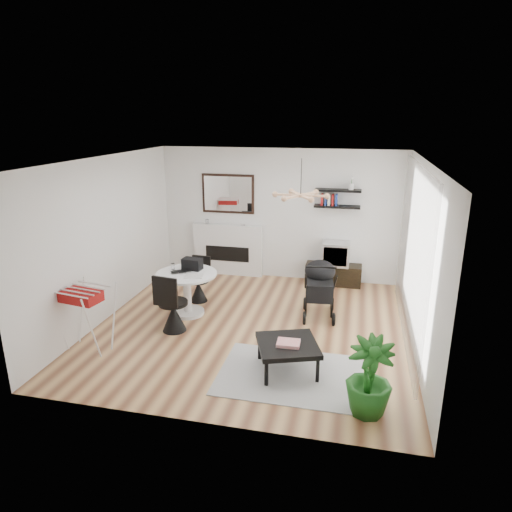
% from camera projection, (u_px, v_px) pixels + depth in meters
% --- Properties ---
extents(floor, '(5.00, 5.00, 0.00)m').
position_uv_depth(floor, '(252.00, 327.00, 7.49)').
color(floor, brown).
rests_on(floor, ground).
extents(ceiling, '(5.00, 5.00, 0.00)m').
position_uv_depth(ceiling, '(252.00, 160.00, 6.69)').
color(ceiling, white).
rests_on(ceiling, wall_back).
extents(wall_back, '(5.00, 0.00, 5.00)m').
position_uv_depth(wall_back, '(280.00, 215.00, 9.42)').
color(wall_back, white).
rests_on(wall_back, floor).
extents(wall_left, '(0.00, 5.00, 5.00)m').
position_uv_depth(wall_left, '(107.00, 239.00, 7.62)').
color(wall_left, white).
rests_on(wall_left, floor).
extents(wall_right, '(0.00, 5.00, 5.00)m').
position_uv_depth(wall_right, '(421.00, 259.00, 6.56)').
color(wall_right, white).
rests_on(wall_right, floor).
extents(sheer_curtain, '(0.04, 3.60, 2.60)m').
position_uv_depth(sheer_curtain, '(412.00, 254.00, 6.77)').
color(sheer_curtain, white).
rests_on(sheer_curtain, wall_right).
extents(fireplace, '(1.50, 0.17, 2.16)m').
position_uv_depth(fireplace, '(228.00, 244.00, 9.78)').
color(fireplace, white).
rests_on(fireplace, floor).
extents(shelf_lower, '(0.90, 0.25, 0.04)m').
position_uv_depth(shelf_lower, '(337.00, 207.00, 8.97)').
color(shelf_lower, black).
rests_on(shelf_lower, wall_back).
extents(shelf_upper, '(0.90, 0.25, 0.04)m').
position_uv_depth(shelf_upper, '(338.00, 190.00, 8.88)').
color(shelf_upper, black).
rests_on(shelf_upper, wall_back).
extents(pendant_lamp, '(0.90, 0.90, 0.10)m').
position_uv_depth(pendant_lamp, '(301.00, 195.00, 6.98)').
color(pendant_lamp, tan).
rests_on(pendant_lamp, ceiling).
extents(tv_console, '(1.12, 0.39, 0.42)m').
position_uv_depth(tv_console, '(333.00, 274.00, 9.32)').
color(tv_console, black).
rests_on(tv_console, floor).
extents(crt_tv, '(0.54, 0.47, 0.47)m').
position_uv_depth(crt_tv, '(336.00, 254.00, 9.17)').
color(crt_tv, silver).
rests_on(crt_tv, tv_console).
extents(dining_table, '(1.04, 1.04, 0.76)m').
position_uv_depth(dining_table, '(187.00, 287.00, 7.83)').
color(dining_table, white).
rests_on(dining_table, floor).
extents(laptop, '(0.41, 0.38, 0.03)m').
position_uv_depth(laptop, '(182.00, 272.00, 7.74)').
color(laptop, black).
rests_on(laptop, dining_table).
extents(black_bag, '(0.35, 0.24, 0.20)m').
position_uv_depth(black_bag, '(192.00, 264.00, 7.90)').
color(black_bag, black).
rests_on(black_bag, dining_table).
extents(newspaper, '(0.34, 0.30, 0.01)m').
position_uv_depth(newspaper, '(194.00, 276.00, 7.59)').
color(newspaper, silver).
rests_on(newspaper, dining_table).
extents(drinking_glass, '(0.07, 0.07, 0.11)m').
position_uv_depth(drinking_glass, '(173.00, 266.00, 7.90)').
color(drinking_glass, white).
rests_on(drinking_glass, dining_table).
extents(chair_far, '(0.40, 0.41, 0.83)m').
position_uv_depth(chair_far, '(199.00, 287.00, 8.46)').
color(chair_far, black).
rests_on(chair_far, floor).
extents(chair_near, '(0.48, 0.49, 0.98)m').
position_uv_depth(chair_near, '(173.00, 313.00, 7.26)').
color(chair_near, black).
rests_on(chair_near, floor).
extents(drying_rack, '(0.74, 0.70, 0.97)m').
position_uv_depth(drying_rack, '(86.00, 318.00, 6.62)').
color(drying_rack, white).
rests_on(drying_rack, floor).
extents(stroller, '(0.62, 0.91, 1.07)m').
position_uv_depth(stroller, '(319.00, 290.00, 7.79)').
color(stroller, black).
rests_on(stroller, floor).
extents(rug, '(1.91, 1.38, 0.01)m').
position_uv_depth(rug, '(290.00, 375.00, 6.09)').
color(rug, '#999999').
rests_on(rug, floor).
extents(coffee_table, '(1.00, 1.00, 0.40)m').
position_uv_depth(coffee_table, '(288.00, 346.00, 6.11)').
color(coffee_table, black).
rests_on(coffee_table, rug).
extents(magazines, '(0.31, 0.25, 0.04)m').
position_uv_depth(magazines, '(288.00, 343.00, 6.04)').
color(magazines, '#E0383E').
rests_on(magazines, coffee_table).
extents(potted_plant, '(0.54, 0.54, 0.95)m').
position_uv_depth(potted_plant, '(369.00, 377.00, 5.19)').
color(potted_plant, '#1B5719').
rests_on(potted_plant, floor).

